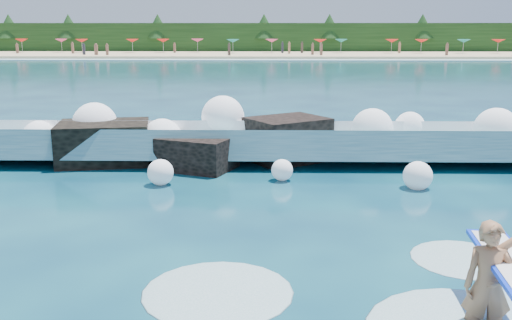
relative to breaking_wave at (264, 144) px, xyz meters
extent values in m
plane|color=#082943|center=(-1.65, -7.14, -0.54)|extent=(200.00, 200.00, 0.00)
cube|color=tan|center=(-1.65, 70.86, -0.34)|extent=(140.00, 20.00, 0.40)
cube|color=silver|center=(-1.65, 59.86, -0.50)|extent=(140.00, 5.00, 0.08)
cube|color=black|center=(-1.65, 80.86, 1.96)|extent=(140.00, 4.00, 5.00)
cube|color=teal|center=(0.00, -0.16, -0.09)|extent=(18.09, 2.75, 1.51)
cube|color=white|center=(0.00, 0.64, 0.36)|extent=(18.09, 1.27, 0.70)
cube|color=black|center=(-4.97, -0.32, -0.03)|extent=(3.05, 2.50, 1.48)
cube|color=black|center=(-1.97, -1.12, -0.15)|extent=(2.49, 2.23, 1.14)
cube|color=black|center=(0.73, 0.08, 0.01)|extent=(2.90, 2.77, 1.59)
imported|color=#A16E4B|center=(3.15, -10.25, 0.07)|extent=(0.74, 0.55, 1.85)
cube|color=#0D35EA|center=(3.43, -10.20, 0.38)|extent=(0.84, 2.58, 0.06)
cube|color=white|center=(3.43, -10.20, 0.40)|extent=(0.72, 2.36, 0.06)
sphere|color=white|center=(-7.01, -0.25, 0.23)|extent=(1.02, 1.02, 1.02)
sphere|color=white|center=(-5.47, 0.47, 0.50)|extent=(1.44, 1.44, 1.44)
sphere|color=white|center=(-3.17, -0.23, 0.20)|extent=(1.22, 1.22, 1.22)
sphere|color=white|center=(-1.34, 0.59, 0.75)|extent=(1.38, 1.38, 1.38)
sphere|color=white|center=(0.63, -0.23, 0.08)|extent=(0.88, 0.88, 0.88)
sphere|color=white|center=(3.34, -0.09, 0.49)|extent=(1.29, 1.29, 1.29)
sphere|color=white|center=(4.63, 0.42, 0.48)|extent=(0.95, 0.95, 0.95)
sphere|color=white|center=(6.98, -0.53, 0.55)|extent=(1.35, 1.35, 1.35)
sphere|color=white|center=(-2.74, -2.94, -0.20)|extent=(0.70, 0.70, 0.70)
sphere|color=white|center=(0.51, -2.43, -0.25)|extent=(0.60, 0.60, 0.60)
sphere|color=white|center=(4.02, -3.13, -0.21)|extent=(0.77, 0.77, 0.77)
ellipsoid|color=silver|center=(-0.68, -9.26, -0.54)|extent=(2.42, 2.42, 0.12)
ellipsoid|color=silver|center=(3.65, -7.84, -0.54)|extent=(1.87, 1.87, 0.09)
cone|color=red|center=(-39.32, 74.64, 1.71)|extent=(2.00, 2.00, 0.50)
cone|color=#D03D71|center=(-32.91, 74.63, 1.71)|extent=(2.00, 2.00, 0.50)
cone|color=red|center=(-29.08, 72.88, 1.71)|extent=(2.00, 2.00, 0.50)
cone|color=red|center=(-21.23, 73.33, 1.71)|extent=(2.00, 2.00, 0.50)
cone|color=red|center=(-16.43, 73.74, 1.71)|extent=(2.00, 2.00, 0.50)
cone|color=#D03D71|center=(-11.20, 75.35, 1.71)|extent=(2.00, 2.00, 0.50)
cone|color=#137878|center=(-5.31, 71.83, 1.71)|extent=(2.00, 2.00, 0.50)
cone|color=#D03D71|center=(0.69, 73.06, 1.71)|extent=(2.00, 2.00, 0.50)
cone|color=red|center=(8.15, 72.33, 1.71)|extent=(2.00, 2.00, 0.50)
cone|color=#137878|center=(11.51, 73.31, 1.71)|extent=(2.00, 2.00, 0.50)
cone|color=red|center=(19.17, 72.38, 1.71)|extent=(2.00, 2.00, 0.50)
cone|color=red|center=(23.65, 72.14, 1.71)|extent=(2.00, 2.00, 0.50)
cone|color=#137878|center=(29.97, 71.78, 1.71)|extent=(2.00, 2.00, 0.50)
cone|color=red|center=(35.34, 72.12, 1.71)|extent=(2.00, 2.00, 0.50)
cube|color=#3F332D|center=(-22.11, 74.80, 0.56)|extent=(0.35, 0.22, 1.40)
cube|color=#8C664C|center=(-34.27, 70.38, 0.53)|extent=(0.35, 0.22, 1.35)
cube|color=#3F332D|center=(23.79, 74.30, 0.60)|extent=(0.35, 0.22, 1.48)
cube|color=#8C664C|center=(0.62, 71.31, 0.57)|extent=(0.35, 0.22, 1.43)
cube|color=#262633|center=(-6.20, 74.22, 0.60)|extent=(0.35, 0.22, 1.48)
cube|color=brown|center=(19.19, 61.40, 0.24)|extent=(0.35, 0.22, 1.42)
cube|color=#3F332D|center=(-38.45, 73.27, 0.54)|extent=(0.35, 0.22, 1.37)
cube|color=#8C664C|center=(7.68, 64.94, 0.58)|extent=(0.35, 0.22, 1.46)
cube|color=#262633|center=(-27.33, 68.60, 0.54)|extent=(0.35, 0.22, 1.37)
cube|color=brown|center=(25.71, 67.39, 0.56)|extent=(0.35, 0.22, 1.41)
cube|color=#262633|center=(-25.47, 67.26, 0.54)|extent=(0.35, 0.22, 1.36)
cube|color=brown|center=(13.53, 74.24, 0.54)|extent=(0.35, 0.22, 1.36)
cube|color=#3F332D|center=(-4.67, 61.55, 0.32)|extent=(0.35, 0.22, 1.56)
cube|color=#3F332D|center=(0.75, 63.89, 0.61)|extent=(0.35, 0.22, 1.52)
cube|color=#8C664C|center=(-18.44, 69.29, 0.54)|extent=(0.35, 0.22, 1.37)
cube|color=#262633|center=(16.00, 65.29, 0.56)|extent=(0.35, 0.22, 1.41)
cube|color=brown|center=(15.95, 68.14, 0.55)|extent=(0.35, 0.22, 1.38)
camera|label=1|loc=(0.10, -17.56, 3.52)|focal=40.00mm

